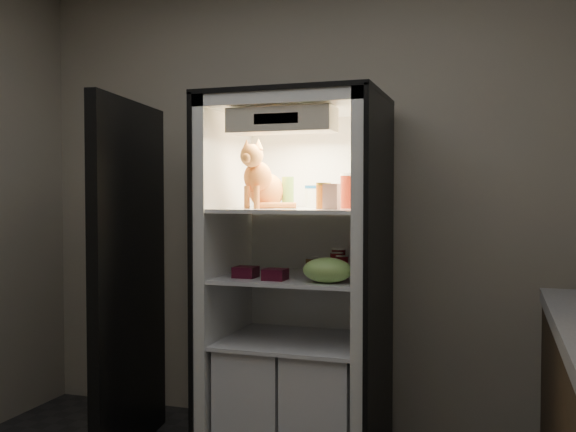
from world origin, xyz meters
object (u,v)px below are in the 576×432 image
object	(u,v)px
parmesan_shaker	(288,192)
soda_can_c	(342,267)
grape_bag	(327,270)
berry_box_right	(275,274)
refrigerator	(298,302)
cream_carton	(332,197)
soda_can_a	(339,262)
salsa_jar	(323,196)
condiment_jar	(312,266)
berry_box_left	(246,272)
mayo_tub	(313,197)
soda_can_b	(337,264)
pepper_jar	(351,191)
tabby_cat	(262,183)

from	to	relation	value
parmesan_shaker	soda_can_c	xyz separation A→B (m)	(0.32, -0.10, -0.37)
grape_bag	soda_can_c	bearing A→B (deg)	78.78
berry_box_right	refrigerator	bearing A→B (deg)	79.51
cream_carton	soda_can_a	world-z (taller)	cream_carton
parmesan_shaker	salsa_jar	size ratio (longest dim) A/B	1.26
parmesan_shaker	salsa_jar	bearing A→B (deg)	-27.71
soda_can_c	condiment_jar	xyz separation A→B (m)	(-0.19, 0.12, -0.01)
parmesan_shaker	grape_bag	xyz separation A→B (m)	(0.28, -0.26, -0.37)
berry_box_left	berry_box_right	xyz separation A→B (m)	(0.17, -0.04, -0.00)
mayo_tub	soda_can_b	distance (m)	0.41
soda_can_a	parmesan_shaker	bearing A→B (deg)	-167.22
soda_can_a	grape_bag	xyz separation A→B (m)	(0.02, -0.32, -0.01)
soda_can_b	berry_box_right	size ratio (longest dim) A/B	1.13
cream_carton	grape_bag	xyz separation A→B (m)	(-0.01, -0.05, -0.35)
salsa_jar	parmesan_shaker	bearing A→B (deg)	152.29
berry_box_right	grape_bag	bearing A→B (deg)	-3.57
pepper_jar	berry_box_right	world-z (taller)	pepper_jar
tabby_cat	pepper_jar	bearing A→B (deg)	22.63
grape_bag	mayo_tub	bearing A→B (deg)	115.58
soda_can_c	grape_bag	bearing A→B (deg)	-101.22
salsa_jar	pepper_jar	size ratio (longest dim) A/B	0.72
refrigerator	cream_carton	world-z (taller)	refrigerator
refrigerator	soda_can_b	size ratio (longest dim) A/B	15.17
mayo_tub	condiment_jar	size ratio (longest dim) A/B	1.28
mayo_tub	refrigerator	bearing A→B (deg)	-108.16
parmesan_shaker	berry_box_right	distance (m)	0.47
condiment_jar	berry_box_left	bearing A→B (deg)	-142.54
tabby_cat	salsa_jar	size ratio (longest dim) A/B	2.73
soda_can_c	berry_box_left	xyz separation A→B (m)	(-0.48, -0.10, -0.03)
parmesan_shaker	soda_can_a	world-z (taller)	parmesan_shaker
grape_bag	salsa_jar	bearing A→B (deg)	112.82
parmesan_shaker	mayo_tub	distance (m)	0.16
soda_can_c	pepper_jar	bearing A→B (deg)	80.94
cream_carton	berry_box_left	bearing A→B (deg)	178.83
soda_can_b	berry_box_left	bearing A→B (deg)	-156.98
salsa_jar	tabby_cat	bearing A→B (deg)	173.64
mayo_tub	condiment_jar	distance (m)	0.38
berry_box_right	pepper_jar	bearing A→B (deg)	38.73
soda_can_c	grape_bag	xyz separation A→B (m)	(-0.03, -0.16, 0.00)
condiment_jar	berry_box_right	distance (m)	0.29
condiment_jar	grape_bag	distance (m)	0.32
tabby_cat	soda_can_a	size ratio (longest dim) A/B	2.64
tabby_cat	mayo_tub	bearing A→B (deg)	54.65
soda_can_b	condiment_jar	xyz separation A→B (m)	(-0.14, 0.04, -0.01)
soda_can_c	berry_box_left	size ratio (longest dim) A/B	1.05
pepper_jar	soda_can_c	world-z (taller)	pepper_jar
refrigerator	pepper_jar	distance (m)	0.65
soda_can_a	soda_can_b	xyz separation A→B (m)	(0.01, -0.07, -0.01)
parmesan_shaker	soda_can_b	size ratio (longest dim) A/B	1.33
soda_can_c	soda_can_a	bearing A→B (deg)	109.51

